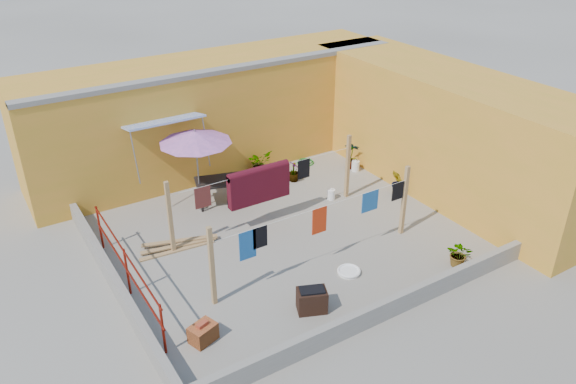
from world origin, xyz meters
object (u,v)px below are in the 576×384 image
Objects in this scene: patio_umbrella at (195,138)px; water_jug_a at (355,166)px; outdoor_table at (224,182)px; brazier at (312,300)px; plant_back_a at (259,163)px; brick_stack at (203,333)px; green_hose at (305,162)px; white_basin at (349,271)px; water_jug_b at (331,194)px.

patio_umbrella is 5.17m from water_jug_a.
water_jug_a is (4.16, -0.29, -0.47)m from outdoor_table.
plant_back_a is at bearing 70.17° from brazier.
plant_back_a is at bearing 20.51° from patio_umbrella.
brick_stack is 8.02m from green_hose.
brazier reaches higher than green_hose.
plant_back_a is at bearing 82.13° from white_basin.
white_basin is 0.99× the size of green_hose.
water_jug_b is at bearing -68.27° from plant_back_a.
plant_back_a is (-1.59, 0.03, 0.35)m from green_hose.
patio_umbrella is 5.04m from white_basin.
white_basin is at bearing -70.73° from patio_umbrella.
outdoor_table is 1.90m from plant_back_a.
outdoor_table is 4.39m from white_basin.
water_jug_a reaches higher than water_jug_b.
water_jug_b is (-1.64, -1.04, -0.02)m from water_jug_a.
brick_stack is at bearing -128.04° from plant_back_a.
water_jug_b is (2.53, -1.33, -0.49)m from outdoor_table.
brazier reaches higher than brick_stack.
brick_stack reaches higher than water_jug_b.
water_jug_a is at bearing -52.20° from green_hose.
patio_umbrella is 4.39m from green_hose.
patio_umbrella is 5.27m from brazier.
water_jug_b is 2.38m from green_hose.
plant_back_a is (0.72, 5.24, 0.34)m from white_basin.
patio_umbrella is 5.37m from brick_stack.
water_jug_a is 0.47× the size of plant_back_a.
brazier is 0.89× the size of plant_back_a.
outdoor_table reaches higher than brick_stack.
white_basin is at bearing -97.87° from plant_back_a.
patio_umbrella is 1.42× the size of outdoor_table.
water_jug_a is 1.94m from water_jug_b.
water_jug_a is 1.12× the size of water_jug_b.
water_jug_a is 2.86m from plant_back_a.
water_jug_b is (3.18, -1.46, -1.84)m from patio_umbrella.
plant_back_a reaches higher than white_basin.
white_basin is (0.88, -4.26, -0.59)m from outdoor_table.
white_basin is 1.43× the size of water_jug_a.
patio_umbrella is 1.50m from outdoor_table.
brazier is 1.88× the size of water_jug_a.
green_hose is (2.32, 5.21, -0.01)m from white_basin.
plant_back_a is (-0.92, 2.31, 0.24)m from water_jug_b.
water_jug_a is at bearing -5.04° from patio_umbrella.
water_jug_a is (4.66, 4.56, -0.09)m from brazier.
brick_stack is 1.09× the size of green_hose.
white_basin is at bearing -113.99° from green_hose.
patio_umbrella is 6.43× the size of water_jug_a.
patio_umbrella is at bearing 155.31° from water_jug_b.
green_hose is at bearing 57.48° from brazier.
patio_umbrella is at bearing -159.49° from plant_back_a.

